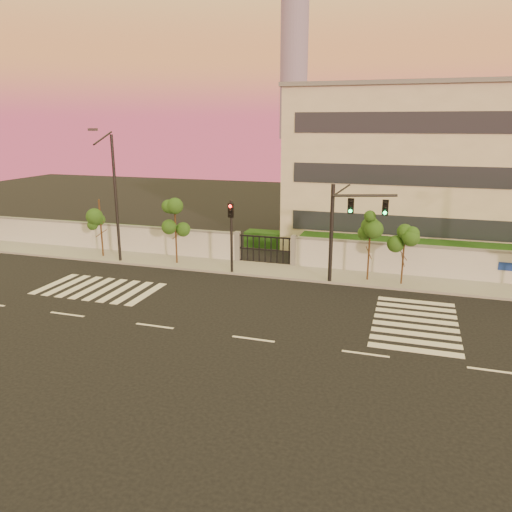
% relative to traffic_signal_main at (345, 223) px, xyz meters
% --- Properties ---
extents(ground, '(120.00, 120.00, 0.00)m').
position_rel_traffic_signal_main_xyz_m(ground, '(-2.71, -9.17, -3.82)').
color(ground, black).
rests_on(ground, ground).
extents(sidewalk, '(60.00, 3.00, 0.15)m').
position_rel_traffic_signal_main_xyz_m(sidewalk, '(-2.71, 1.33, -3.74)').
color(sidewalk, gray).
rests_on(sidewalk, ground).
extents(perimeter_wall, '(60.00, 0.36, 2.20)m').
position_rel_traffic_signal_main_xyz_m(perimeter_wall, '(-2.60, 2.83, -2.75)').
color(perimeter_wall, '#BABDC2').
rests_on(perimeter_wall, ground).
extents(hedge_row, '(41.00, 4.25, 1.80)m').
position_rel_traffic_signal_main_xyz_m(hedge_row, '(-1.54, 5.57, -3.00)').
color(hedge_row, '#143610').
rests_on(hedge_row, ground).
extents(institutional_building, '(24.40, 12.40, 12.25)m').
position_rel_traffic_signal_main_xyz_m(institutional_building, '(6.29, 12.82, 2.34)').
color(institutional_building, beige).
rests_on(institutional_building, ground).
extents(distant_skyscraper, '(16.00, 16.00, 118.00)m').
position_rel_traffic_signal_main_xyz_m(distant_skyscraper, '(-67.71, 270.83, 58.17)').
color(distant_skyscraper, slate).
rests_on(distant_skyscraper, ground).
extents(road_markings, '(57.00, 7.62, 0.02)m').
position_rel_traffic_signal_main_xyz_m(road_markings, '(-4.29, -5.41, -3.81)').
color(road_markings, silver).
rests_on(road_markings, ground).
extents(street_tree_b, '(1.50, 1.19, 4.26)m').
position_rel_traffic_signal_main_xyz_m(street_tree_b, '(-17.37, 0.99, -0.68)').
color(street_tree_b, '#382314').
rests_on(street_tree_b, ground).
extents(street_tree_c, '(1.44, 1.15, 4.44)m').
position_rel_traffic_signal_main_xyz_m(street_tree_c, '(-11.45, 0.92, -0.55)').
color(street_tree_c, '#382314').
rests_on(street_tree_c, ground).
extents(street_tree_d, '(1.38, 1.10, 4.39)m').
position_rel_traffic_signal_main_xyz_m(street_tree_d, '(1.44, 0.99, -0.58)').
color(street_tree_d, '#382314').
rests_on(street_tree_d, ground).
extents(street_tree_e, '(1.32, 1.05, 3.79)m').
position_rel_traffic_signal_main_xyz_m(street_tree_e, '(3.45, 0.78, -1.03)').
color(street_tree_e, '#382314').
rests_on(street_tree_e, ground).
extents(traffic_signal_main, '(3.75, 1.32, 6.04)m').
position_rel_traffic_signal_main_xyz_m(traffic_signal_main, '(0.00, 0.00, 0.00)').
color(traffic_signal_main, black).
rests_on(traffic_signal_main, ground).
extents(traffic_signal_secondary, '(0.37, 0.35, 4.82)m').
position_rel_traffic_signal_main_xyz_m(traffic_signal_secondary, '(-7.11, 0.01, -0.76)').
color(traffic_signal_secondary, black).
rests_on(traffic_signal_secondary, ground).
extents(streetlight_west, '(0.55, 2.20, 9.16)m').
position_rel_traffic_signal_main_xyz_m(streetlight_west, '(-15.55, 0.10, 1.13)').
color(streetlight_west, black).
rests_on(streetlight_west, ground).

